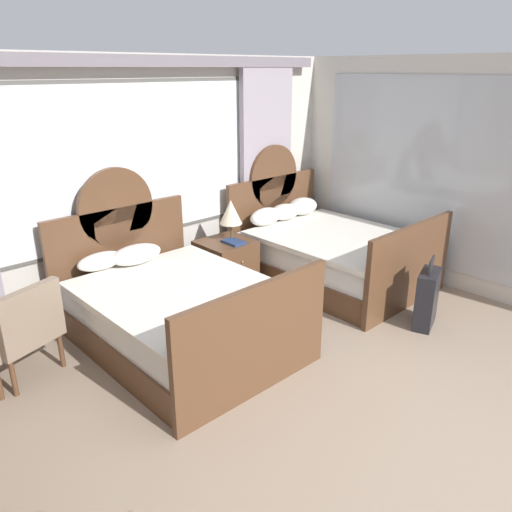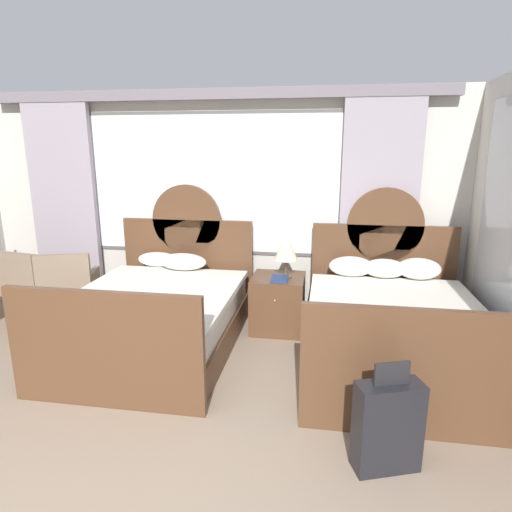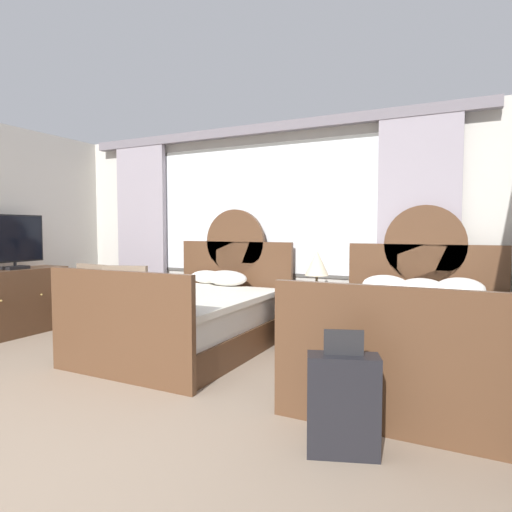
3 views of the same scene
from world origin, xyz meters
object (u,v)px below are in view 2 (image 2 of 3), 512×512
Objects in this scene: nightstand_between_beds at (278,303)px; suitcase_on_floor at (388,426)px; armchair_by_window_left at (69,283)px; table_lamp_on_nightstand at (286,248)px; bed_near_window at (158,314)px; armchair_by_window_centre at (30,282)px; book_on_nightstand at (280,279)px; bed_near_mirror at (392,328)px.

nightstand_between_beds is 2.32m from suitcase_on_floor.
table_lamp_on_nightstand is at bearing 3.98° from armchair_by_window_left.
table_lamp_on_nightstand is 2.59m from armchair_by_window_left.
bed_near_window is 4.47× the size of table_lamp_on_nightstand.
suitcase_on_floor is at bearing -26.29° from armchair_by_window_centre.
table_lamp_on_nightstand is at bearing 63.19° from book_on_nightstand.
suitcase_on_floor is at bearing -34.72° from bed_near_window.
bed_near_window is at bearing -179.63° from bed_near_mirror.
bed_near_window is 1.34m from book_on_nightstand.
table_lamp_on_nightstand is (-1.09, 0.63, 0.60)m from bed_near_mirror.
bed_near_window reaches higher than book_on_nightstand.
table_lamp_on_nightstand reaches higher than book_on_nightstand.
bed_near_mirror is 3.65m from armchair_by_window_left.
book_on_nightstand is (-0.05, -0.10, -0.33)m from table_lamp_on_nightstand.
armchair_by_window_centre is at bearing 153.71° from suitcase_on_floor.
nightstand_between_beds is 0.66m from table_lamp_on_nightstand.
nightstand_between_beds is 0.72× the size of armchair_by_window_left.
armchair_by_window_left is 1.16× the size of suitcase_on_floor.
bed_near_window reaches higher than armchair_by_window_left.
table_lamp_on_nightstand is 2.37m from suitcase_on_floor.
table_lamp_on_nightstand reaches higher than armchair_by_window_centre.
armchair_by_window_left is (-2.46, -0.19, 0.17)m from nightstand_between_beds.
bed_near_mirror is at bearing -24.72° from book_on_nightstand.
bed_near_mirror is 1.28m from book_on_nightstand.
suitcase_on_floor reaches higher than nightstand_between_beds.
table_lamp_on_nightstand reaches higher than nightstand_between_beds.
suitcase_on_floor is at bearing -29.59° from armchair_by_window_left.
bed_near_mirror reaches higher than armchair_by_window_centre.
suitcase_on_floor is (0.95, -2.12, -0.01)m from nightstand_between_beds.
suitcase_on_floor is at bearing -98.53° from bed_near_mirror.
bed_near_mirror is 2.51× the size of armchair_by_window_left.
bed_near_window is at bearing -14.52° from armchair_by_window_centre.
armchair_by_window_centre is (-4.13, 0.45, 0.11)m from bed_near_mirror.
armchair_by_window_centre is at bearing 173.80° from bed_near_mirror.
armchair_by_window_left is 3.92m from suitcase_on_floor.
bed_near_mirror is 2.51× the size of armchair_by_window_centre.
book_on_nightstand is at bearing 1.44° from armchair_by_window_centre.
armchair_by_window_centre is (-2.96, -0.19, 0.17)m from nightstand_between_beds.
bed_near_mirror is 2.91× the size of suitcase_on_floor.
armchair_by_window_left is at bearing -175.60° from nightstand_between_beds.
bed_near_mirror is at bearing -30.06° from table_lamp_on_nightstand.
bed_near_window is at bearing -152.81° from table_lamp_on_nightstand.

